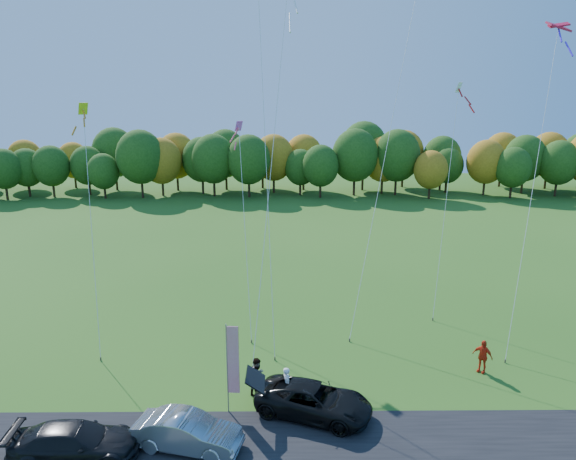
{
  "coord_description": "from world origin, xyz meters",
  "views": [
    {
      "loc": [
        -0.23,
        -22.2,
        14.13
      ],
      "look_at": [
        0.0,
        6.0,
        7.0
      ],
      "focal_mm": 32.0,
      "sensor_mm": 36.0,
      "label": 1
    }
  ],
  "objects_px": {
    "black_suv": "(314,400)",
    "person_east": "(482,356)",
    "silver_sedan": "(188,432)",
    "feather_flag": "(232,359)"
  },
  "relations": [
    {
      "from": "black_suv",
      "to": "person_east",
      "type": "xyz_separation_m",
      "value": [
        9.21,
        3.81,
        0.17
      ]
    },
    {
      "from": "black_suv",
      "to": "silver_sedan",
      "type": "height_order",
      "value": "silver_sedan"
    },
    {
      "from": "black_suv",
      "to": "person_east",
      "type": "relative_size",
      "value": 2.94
    },
    {
      "from": "person_east",
      "to": "black_suv",
      "type": "bearing_deg",
      "value": -115.85
    },
    {
      "from": "silver_sedan",
      "to": "person_east",
      "type": "distance_m",
      "value": 15.83
    },
    {
      "from": "person_east",
      "to": "feather_flag",
      "type": "relative_size",
      "value": 0.41
    },
    {
      "from": "person_east",
      "to": "feather_flag",
      "type": "distance_m",
      "value": 13.55
    },
    {
      "from": "silver_sedan",
      "to": "feather_flag",
      "type": "distance_m",
      "value": 3.63
    },
    {
      "from": "silver_sedan",
      "to": "person_east",
      "type": "bearing_deg",
      "value": -54.11
    },
    {
      "from": "feather_flag",
      "to": "black_suv",
      "type": "bearing_deg",
      "value": -4.18
    }
  ]
}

